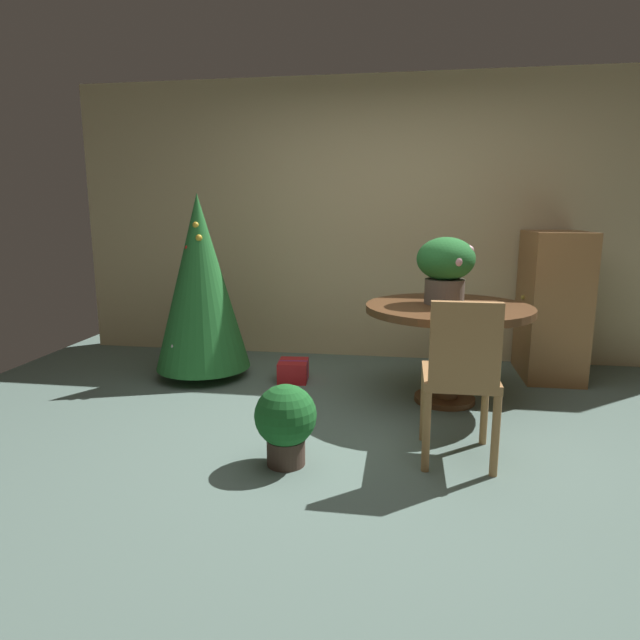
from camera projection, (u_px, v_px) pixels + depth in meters
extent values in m
plane|color=slate|center=(370.00, 450.00, 3.22)|extent=(6.60, 6.60, 0.00)
cube|color=beige|center=(388.00, 221.00, 5.10)|extent=(6.00, 0.10, 2.60)
cylinder|color=brown|center=(444.00, 399.00, 4.06)|extent=(0.44, 0.44, 0.04)
cylinder|color=brown|center=(446.00, 355.00, 3.99)|extent=(0.20, 0.20, 0.64)
cylinder|color=brown|center=(449.00, 309.00, 3.92)|extent=(1.20, 1.20, 0.05)
cylinder|color=#665B51|center=(444.00, 291.00, 3.97)|extent=(0.29, 0.29, 0.18)
ellipsoid|color=#287533|center=(446.00, 259.00, 3.92)|extent=(0.42, 0.42, 0.31)
sphere|color=#E5A8B2|center=(432.00, 256.00, 3.85)|extent=(0.09, 0.09, 0.09)
sphere|color=#E5A8B2|center=(457.00, 262.00, 3.76)|extent=(0.09, 0.09, 0.09)
sphere|color=#E5A8B2|center=(469.00, 250.00, 3.85)|extent=(0.06, 0.06, 0.06)
sphere|color=#E5A8B2|center=(468.00, 249.00, 3.93)|extent=(0.07, 0.07, 0.07)
cylinder|color=#B27F4C|center=(424.00, 405.00, 3.33)|extent=(0.04, 0.04, 0.45)
cylinder|color=#B27F4C|center=(485.00, 408.00, 3.28)|extent=(0.04, 0.04, 0.45)
cylinder|color=#B27F4C|center=(426.00, 432.00, 2.93)|extent=(0.04, 0.04, 0.45)
cylinder|color=#B27F4C|center=(495.00, 436.00, 2.87)|extent=(0.04, 0.04, 0.45)
cube|color=#B27F4C|center=(459.00, 377.00, 3.05)|extent=(0.40, 0.46, 0.05)
cube|color=#B27F4C|center=(465.00, 344.00, 2.81)|extent=(0.36, 0.05, 0.44)
cylinder|color=brown|center=(204.00, 371.00, 4.67)|extent=(0.10, 0.10, 0.09)
cone|color=#287533|center=(200.00, 282.00, 4.52)|extent=(0.79, 0.79, 1.45)
sphere|color=red|center=(188.00, 248.00, 4.39)|extent=(0.04, 0.04, 0.04)
sphere|color=gold|center=(199.00, 238.00, 4.35)|extent=(0.05, 0.05, 0.05)
sphere|color=silver|center=(178.00, 305.00, 4.61)|extent=(0.05, 0.05, 0.05)
sphere|color=gold|center=(196.00, 225.00, 4.36)|extent=(0.05, 0.05, 0.05)
sphere|color=silver|center=(174.00, 346.00, 4.37)|extent=(0.06, 0.06, 0.06)
sphere|color=#2D51A8|center=(205.00, 268.00, 4.64)|extent=(0.06, 0.06, 0.06)
sphere|color=#2D51A8|center=(203.00, 289.00, 4.74)|extent=(0.07, 0.07, 0.07)
cube|color=red|center=(293.00, 371.00, 4.54)|extent=(0.26, 0.30, 0.17)
cube|color=#9E287A|center=(293.00, 371.00, 4.54)|extent=(0.24, 0.05, 0.17)
cube|color=#9E6B3D|center=(552.00, 305.00, 4.58)|extent=(0.46, 0.71, 1.23)
sphere|color=#B29338|center=(523.00, 297.00, 4.60)|extent=(0.04, 0.04, 0.04)
cylinder|color=#4C382D|center=(286.00, 451.00, 3.04)|extent=(0.22, 0.22, 0.15)
sphere|color=#1E6628|center=(286.00, 415.00, 3.00)|extent=(0.35, 0.35, 0.35)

